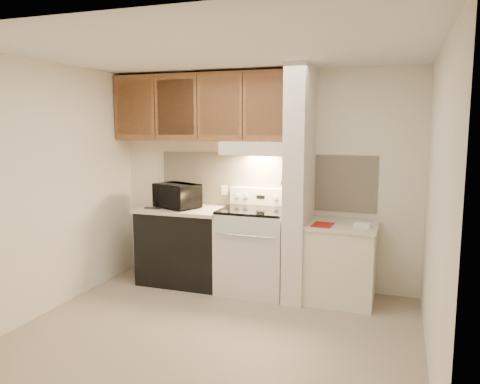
% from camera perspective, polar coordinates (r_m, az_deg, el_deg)
% --- Properties ---
extents(floor, '(3.60, 3.60, 0.00)m').
position_cam_1_polar(floor, '(4.48, -2.87, -16.66)').
color(floor, tan).
rests_on(floor, ground).
extents(ceiling, '(3.60, 3.60, 0.00)m').
position_cam_1_polar(ceiling, '(4.12, -3.12, 16.81)').
color(ceiling, white).
rests_on(ceiling, wall_back).
extents(wall_back, '(3.60, 2.50, 0.02)m').
position_cam_1_polar(wall_back, '(5.52, 2.84, 1.59)').
color(wall_back, white).
rests_on(wall_back, floor).
extents(wall_left, '(0.02, 3.00, 2.50)m').
position_cam_1_polar(wall_left, '(5.07, -22.22, 0.41)').
color(wall_left, white).
rests_on(wall_left, floor).
extents(wall_right, '(0.02, 3.00, 2.50)m').
position_cam_1_polar(wall_right, '(3.83, 22.84, -1.94)').
color(wall_right, white).
rests_on(wall_right, floor).
extents(backsplash, '(2.60, 0.02, 0.63)m').
position_cam_1_polar(backsplash, '(5.51, 2.80, 1.43)').
color(backsplash, beige).
rests_on(backsplash, wall_back).
extents(range_body, '(0.76, 0.65, 0.92)m').
position_cam_1_polar(range_body, '(5.35, 1.74, -7.25)').
color(range_body, silver).
rests_on(range_body, floor).
extents(oven_window, '(0.50, 0.01, 0.30)m').
position_cam_1_polar(oven_window, '(5.05, 0.67, -7.71)').
color(oven_window, black).
rests_on(oven_window, range_body).
extents(oven_handle, '(0.65, 0.02, 0.02)m').
position_cam_1_polar(oven_handle, '(4.96, 0.53, -5.38)').
color(oven_handle, silver).
rests_on(oven_handle, range_body).
extents(cooktop, '(0.74, 0.64, 0.03)m').
position_cam_1_polar(cooktop, '(5.24, 1.76, -2.23)').
color(cooktop, black).
rests_on(cooktop, range_body).
extents(range_backguard, '(0.76, 0.08, 0.20)m').
position_cam_1_polar(range_backguard, '(5.49, 2.65, -0.55)').
color(range_backguard, silver).
rests_on(range_backguard, range_body).
extents(range_display, '(0.10, 0.01, 0.04)m').
position_cam_1_polar(range_display, '(5.45, 2.53, -0.61)').
color(range_display, black).
rests_on(range_display, range_backguard).
extents(range_knob_left_outer, '(0.05, 0.02, 0.05)m').
position_cam_1_polar(range_knob_left_outer, '(5.54, -0.26, -0.47)').
color(range_knob_left_outer, silver).
rests_on(range_knob_left_outer, range_backguard).
extents(range_knob_left_inner, '(0.05, 0.02, 0.05)m').
position_cam_1_polar(range_knob_left_inner, '(5.50, 0.72, -0.52)').
color(range_knob_left_inner, silver).
rests_on(range_knob_left_inner, range_backguard).
extents(range_knob_right_inner, '(0.05, 0.02, 0.05)m').
position_cam_1_polar(range_knob_right_inner, '(5.40, 4.35, -0.71)').
color(range_knob_right_inner, silver).
rests_on(range_knob_right_inner, range_backguard).
extents(range_knob_right_outer, '(0.05, 0.02, 0.05)m').
position_cam_1_polar(range_knob_right_outer, '(5.38, 5.38, -0.76)').
color(range_knob_right_outer, silver).
rests_on(range_knob_right_outer, range_backguard).
extents(dishwasher_front, '(1.00, 0.63, 0.87)m').
position_cam_1_polar(dishwasher_front, '(5.68, -6.80, -6.65)').
color(dishwasher_front, black).
rests_on(dishwasher_front, floor).
extents(left_countertop, '(1.04, 0.67, 0.04)m').
position_cam_1_polar(left_countertop, '(5.58, -6.88, -2.13)').
color(left_countertop, beige).
rests_on(left_countertop, dishwasher_front).
extents(spoon_rest, '(0.20, 0.07, 0.01)m').
position_cam_1_polar(spoon_rest, '(5.58, -10.63, -1.94)').
color(spoon_rest, black).
rests_on(spoon_rest, left_countertop).
extents(teal_jar, '(0.13, 0.13, 0.11)m').
position_cam_1_polar(teal_jar, '(5.46, -6.87, -1.56)').
color(teal_jar, '#236655').
rests_on(teal_jar, left_countertop).
extents(outlet, '(0.08, 0.01, 0.12)m').
position_cam_1_polar(outlet, '(5.67, -1.90, 0.24)').
color(outlet, '#EFE6CB').
rests_on(outlet, backsplash).
extents(microwave, '(0.61, 0.52, 0.29)m').
position_cam_1_polar(microwave, '(5.57, -7.73, -0.46)').
color(microwave, black).
rests_on(microwave, left_countertop).
extents(partition_pillar, '(0.22, 0.70, 2.50)m').
position_cam_1_polar(partition_pillar, '(5.06, 7.28, 0.94)').
color(partition_pillar, white).
rests_on(partition_pillar, floor).
extents(pillar_trim, '(0.01, 0.70, 0.04)m').
position_cam_1_polar(pillar_trim, '(5.08, 6.01, 1.56)').
color(pillar_trim, brown).
rests_on(pillar_trim, partition_pillar).
extents(knife_strip, '(0.02, 0.42, 0.04)m').
position_cam_1_polar(knife_strip, '(5.03, 5.82, 1.73)').
color(knife_strip, black).
rests_on(knife_strip, partition_pillar).
extents(knife_blade_a, '(0.01, 0.03, 0.16)m').
position_cam_1_polar(knife_blade_a, '(4.90, 5.26, 0.38)').
color(knife_blade_a, silver).
rests_on(knife_blade_a, knife_strip).
extents(knife_handle_a, '(0.02, 0.02, 0.10)m').
position_cam_1_polar(knife_handle_a, '(4.87, 5.25, 2.11)').
color(knife_handle_a, black).
rests_on(knife_handle_a, knife_strip).
extents(knife_blade_b, '(0.01, 0.04, 0.18)m').
position_cam_1_polar(knife_blade_b, '(4.97, 5.44, 0.37)').
color(knife_blade_b, silver).
rests_on(knife_blade_b, knife_strip).
extents(knife_handle_b, '(0.02, 0.02, 0.10)m').
position_cam_1_polar(knife_handle_b, '(4.96, 5.50, 2.21)').
color(knife_handle_b, black).
rests_on(knife_handle_b, knife_strip).
extents(knife_blade_c, '(0.01, 0.04, 0.20)m').
position_cam_1_polar(knife_blade_c, '(5.06, 5.68, 0.38)').
color(knife_blade_c, silver).
rests_on(knife_blade_c, knife_strip).
extents(knife_handle_c, '(0.02, 0.02, 0.10)m').
position_cam_1_polar(knife_handle_c, '(5.04, 5.71, 2.30)').
color(knife_handle_c, black).
rests_on(knife_handle_c, knife_strip).
extents(knife_blade_d, '(0.01, 0.04, 0.16)m').
position_cam_1_polar(knife_blade_d, '(5.13, 5.90, 0.72)').
color(knife_blade_d, silver).
rests_on(knife_blade_d, knife_strip).
extents(knife_handle_d, '(0.02, 0.02, 0.10)m').
position_cam_1_polar(knife_handle_d, '(5.11, 5.92, 2.39)').
color(knife_handle_d, black).
rests_on(knife_handle_d, knife_strip).
extents(knife_blade_e, '(0.01, 0.04, 0.18)m').
position_cam_1_polar(knife_blade_e, '(5.21, 6.09, 0.72)').
color(knife_blade_e, silver).
rests_on(knife_blade_e, knife_strip).
extents(knife_handle_e, '(0.02, 0.02, 0.10)m').
position_cam_1_polar(knife_handle_e, '(5.17, 6.07, 2.45)').
color(knife_handle_e, black).
rests_on(knife_handle_e, knife_strip).
extents(oven_mitt, '(0.03, 0.10, 0.23)m').
position_cam_1_polar(oven_mitt, '(5.27, 6.24, 0.33)').
color(oven_mitt, gray).
rests_on(oven_mitt, partition_pillar).
extents(right_cab_base, '(0.70, 0.60, 0.81)m').
position_cam_1_polar(right_cab_base, '(5.17, 12.17, -8.62)').
color(right_cab_base, '#EFE6CB').
rests_on(right_cab_base, floor).
extents(right_countertop, '(0.74, 0.64, 0.04)m').
position_cam_1_polar(right_countertop, '(5.06, 12.31, -4.01)').
color(right_countertop, beige).
rests_on(right_countertop, right_cab_base).
extents(red_folder, '(0.21, 0.28, 0.01)m').
position_cam_1_polar(red_folder, '(4.94, 10.03, -3.96)').
color(red_folder, '#AC1A16').
rests_on(red_folder, right_countertop).
extents(white_box, '(0.19, 0.14, 0.04)m').
position_cam_1_polar(white_box, '(4.94, 14.73, -3.89)').
color(white_box, white).
rests_on(white_box, right_countertop).
extents(range_hood, '(0.78, 0.44, 0.15)m').
position_cam_1_polar(range_hood, '(5.28, 2.20, 5.38)').
color(range_hood, '#EFE6CB').
rests_on(range_hood, upper_cabinets).
extents(hood_lip, '(0.78, 0.04, 0.06)m').
position_cam_1_polar(hood_lip, '(5.08, 1.51, 4.77)').
color(hood_lip, '#EFE6CB').
rests_on(hood_lip, range_hood).
extents(upper_cabinets, '(2.18, 0.33, 0.77)m').
position_cam_1_polar(upper_cabinets, '(5.56, -4.57, 10.24)').
color(upper_cabinets, brown).
rests_on(upper_cabinets, wall_back).
extents(cab_door_a, '(0.46, 0.01, 0.63)m').
position_cam_1_polar(cab_door_a, '(5.80, -12.76, 9.98)').
color(cab_door_a, brown).
rests_on(cab_door_a, upper_cabinets).
extents(cab_gap_a, '(0.01, 0.01, 0.73)m').
position_cam_1_polar(cab_gap_a, '(5.66, -10.38, 10.10)').
color(cab_gap_a, black).
rests_on(cab_gap_a, upper_cabinets).
extents(cab_door_b, '(0.46, 0.01, 0.63)m').
position_cam_1_polar(cab_door_b, '(5.53, -7.87, 10.20)').
color(cab_door_b, brown).
rests_on(cab_door_b, upper_cabinets).
extents(cab_gap_b, '(0.01, 0.01, 0.73)m').
position_cam_1_polar(cab_gap_b, '(5.41, -5.26, 10.29)').
color(cab_gap_b, black).
rests_on(cab_gap_b, upper_cabinets).
extents(cab_door_c, '(0.46, 0.01, 0.63)m').
position_cam_1_polar(cab_door_c, '(5.31, -2.53, 10.36)').
color(cab_door_c, brown).
rests_on(cab_door_c, upper_cabinets).
extents(cab_gap_c, '(0.01, 0.01, 0.73)m').
position_cam_1_polar(cab_gap_c, '(5.21, 0.30, 10.41)').
color(cab_gap_c, black).
rests_on(cab_gap_c, upper_cabinets).
extents(cab_door_d, '(0.46, 0.01, 0.63)m').
position_cam_1_polar(cab_door_d, '(5.13, 3.24, 10.43)').
color(cab_door_d, brown).
rests_on(cab_door_d, upper_cabinets).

